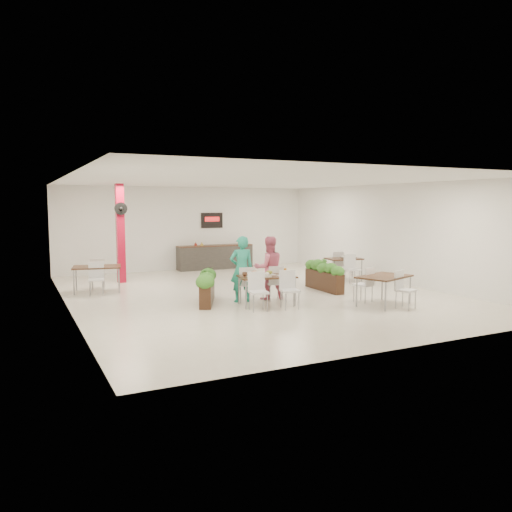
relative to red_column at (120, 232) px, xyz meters
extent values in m
plane|color=beige|center=(3.00, -3.79, -1.64)|extent=(12.00, 12.00, 0.00)
cube|color=white|center=(3.00, 2.21, -0.04)|extent=(10.00, 0.10, 3.20)
cube|color=white|center=(3.00, -9.79, -0.04)|extent=(10.00, 0.10, 3.20)
cube|color=white|center=(-2.00, -3.79, -0.04)|extent=(0.10, 12.00, 3.20)
cube|color=white|center=(8.00, -3.79, -0.04)|extent=(0.10, 12.00, 3.20)
cube|color=white|center=(3.00, -3.79, 1.56)|extent=(10.00, 12.00, 0.04)
cube|color=#A80B26|center=(0.00, 0.01, -0.04)|extent=(0.25, 0.25, 3.20)
cylinder|color=black|center=(0.00, -0.17, 0.76)|extent=(0.40, 0.06, 0.40)
sphere|color=black|center=(0.00, -0.21, 0.76)|extent=(0.12, 0.12, 0.12)
cube|color=#292624|center=(4.00, 1.86, -1.19)|extent=(3.00, 0.60, 0.90)
cube|color=black|center=(4.00, 1.86, -0.72)|extent=(3.00, 0.62, 0.04)
cube|color=black|center=(4.00, 2.17, 0.26)|extent=(0.90, 0.04, 0.60)
cube|color=red|center=(4.00, 2.14, 0.31)|extent=(0.60, 0.02, 0.18)
imported|color=maroon|center=(3.20, 1.86, -0.61)|extent=(0.09, 0.09, 0.19)
imported|color=gold|center=(3.45, 1.86, -0.62)|extent=(0.13, 0.13, 0.17)
cube|color=black|center=(2.57, -5.32, -0.91)|extent=(1.51, 1.02, 0.04)
cylinder|color=gray|center=(1.89, -5.55, -1.29)|extent=(0.04, 0.04, 0.71)
cylinder|color=gray|center=(3.15, -5.76, -1.29)|extent=(0.04, 0.04, 0.71)
cylinder|color=gray|center=(2.00, -4.88, -1.29)|extent=(0.04, 0.04, 0.71)
cylinder|color=gray|center=(3.26, -5.09, -1.29)|extent=(0.04, 0.04, 0.71)
cube|color=white|center=(2.28, -4.66, -1.19)|extent=(0.48, 0.48, 0.05)
cube|color=white|center=(2.25, -4.85, -0.94)|extent=(0.42, 0.11, 0.45)
cylinder|color=gray|center=(2.48, -4.52, -1.43)|extent=(0.02, 0.02, 0.43)
cylinder|color=gray|center=(2.14, -4.47, -1.43)|extent=(0.02, 0.02, 0.43)
cylinder|color=gray|center=(2.42, -4.86, -1.43)|extent=(0.02, 0.02, 0.43)
cylinder|color=gray|center=(2.08, -4.80, -1.43)|extent=(0.02, 0.02, 0.43)
cube|color=white|center=(3.07, -4.79, -1.19)|extent=(0.48, 0.48, 0.05)
cube|color=white|center=(3.04, -4.98, -0.94)|extent=(0.42, 0.11, 0.45)
cylinder|color=gray|center=(3.26, -4.66, -1.43)|extent=(0.02, 0.02, 0.43)
cylinder|color=gray|center=(2.93, -4.60, -1.43)|extent=(0.02, 0.02, 0.43)
cylinder|color=gray|center=(3.21, -4.99, -1.43)|extent=(0.02, 0.02, 0.43)
cylinder|color=gray|center=(2.87, -4.93, -1.43)|extent=(0.02, 0.02, 0.43)
cube|color=white|center=(2.08, -5.85, -1.19)|extent=(0.48, 0.48, 0.05)
cube|color=white|center=(2.11, -5.66, -0.94)|extent=(0.42, 0.11, 0.45)
cylinder|color=gray|center=(1.88, -5.98, -1.43)|extent=(0.02, 0.02, 0.43)
cylinder|color=gray|center=(2.22, -6.04, -1.43)|extent=(0.02, 0.02, 0.43)
cylinder|color=gray|center=(1.94, -5.65, -1.43)|extent=(0.02, 0.02, 0.43)
cylinder|color=gray|center=(2.28, -5.71, -1.43)|extent=(0.02, 0.02, 0.43)
cube|color=white|center=(2.87, -5.98, -1.19)|extent=(0.48, 0.48, 0.05)
cube|color=white|center=(2.90, -5.79, -0.94)|extent=(0.42, 0.11, 0.45)
cylinder|color=gray|center=(2.67, -6.12, -1.43)|extent=(0.02, 0.02, 0.43)
cylinder|color=gray|center=(3.01, -6.17, -1.43)|extent=(0.02, 0.02, 0.43)
cylinder|color=gray|center=(2.73, -5.78, -1.43)|extent=(0.02, 0.02, 0.43)
cylinder|color=gray|center=(3.06, -5.84, -1.43)|extent=(0.02, 0.02, 0.43)
cube|color=white|center=(2.21, -5.36, -0.89)|extent=(0.35, 0.35, 0.01)
ellipsoid|color=#A55429|center=(2.21, -5.36, -0.81)|extent=(0.22, 0.22, 0.13)
cube|color=white|center=(2.69, -5.22, -0.89)|extent=(0.30, 0.30, 0.01)
ellipsoid|color=orange|center=(2.69, -5.22, -0.82)|extent=(0.18, 0.18, 0.11)
cube|color=white|center=(2.95, -5.50, -0.89)|extent=(0.30, 0.30, 0.01)
ellipsoid|color=#542010|center=(2.95, -5.50, -0.83)|extent=(0.16, 0.16, 0.10)
cube|color=white|center=(2.49, -5.49, -0.89)|extent=(0.21, 0.21, 0.01)
ellipsoid|color=white|center=(2.49, -5.49, -0.84)|extent=(0.12, 0.12, 0.07)
cylinder|color=orange|center=(3.14, -5.26, -0.82)|extent=(0.07, 0.07, 0.15)
imported|color=#543524|center=(2.05, -5.13, -0.84)|extent=(0.12, 0.12, 0.10)
imported|color=teal|center=(2.17, -4.67, -0.78)|extent=(0.69, 0.51, 1.73)
imported|color=#E56686|center=(2.97, -4.67, -0.80)|extent=(0.92, 0.77, 1.69)
cube|color=black|center=(1.30, -4.43, -1.36)|extent=(0.97, 1.68, 0.57)
ellipsoid|color=#1C5A19|center=(1.01, -5.08, -0.95)|extent=(0.40, 0.40, 0.32)
ellipsoid|color=#1C5A19|center=(1.16, -4.75, -0.95)|extent=(0.40, 0.40, 0.32)
ellipsoid|color=#1C5A19|center=(1.30, -4.43, -0.95)|extent=(0.40, 0.40, 0.32)
ellipsoid|color=#1C5A19|center=(1.45, -4.11, -0.95)|extent=(0.40, 0.40, 0.32)
ellipsoid|color=#1C5A19|center=(1.60, -3.79, -0.95)|extent=(0.40, 0.40, 0.32)
imported|color=#1C5A19|center=(1.30, -4.43, -0.88)|extent=(0.33, 0.29, 0.37)
cube|color=black|center=(5.08, -4.17, -1.36)|extent=(0.32, 1.71, 0.57)
ellipsoid|color=#1C5A19|center=(5.07, -4.87, -0.96)|extent=(0.40, 0.40, 0.32)
ellipsoid|color=#1C5A19|center=(5.07, -4.52, -0.96)|extent=(0.40, 0.40, 0.32)
ellipsoid|color=#1C5A19|center=(5.08, -4.17, -0.96)|extent=(0.40, 0.40, 0.32)
ellipsoid|color=#1C5A19|center=(5.09, -3.82, -0.96)|extent=(0.40, 0.40, 0.32)
ellipsoid|color=#1C5A19|center=(5.10, -3.47, -0.96)|extent=(0.40, 0.40, 0.32)
imported|color=#1C5A19|center=(5.08, -4.17, -0.89)|extent=(0.21, 0.21, 0.37)
cube|color=black|center=(-0.98, -1.44, -0.91)|extent=(1.49, 1.13, 0.04)
cylinder|color=gray|center=(-1.65, -1.70, -1.29)|extent=(0.04, 0.04, 0.71)
cylinder|color=gray|center=(-0.45, -1.93, -1.29)|extent=(0.04, 0.04, 0.71)
cylinder|color=gray|center=(-1.51, -0.94, -1.29)|extent=(0.04, 0.04, 0.71)
cylinder|color=gray|center=(-0.31, -1.17, -1.29)|extent=(0.04, 0.04, 0.71)
cube|color=white|center=(-0.87, -0.85, -1.19)|extent=(0.49, 0.49, 0.05)
cube|color=white|center=(-0.90, -1.03, -0.94)|extent=(0.42, 0.12, 0.45)
cylinder|color=gray|center=(-0.67, -0.71, -1.43)|extent=(0.02, 0.02, 0.43)
cylinder|color=gray|center=(-1.00, -0.65, -1.43)|extent=(0.02, 0.02, 0.43)
cylinder|color=gray|center=(-0.73, -1.05, -1.43)|extent=(0.02, 0.02, 0.43)
cylinder|color=gray|center=(-1.07, -0.98, -1.43)|extent=(0.02, 0.02, 0.43)
cube|color=white|center=(-1.09, -2.03, -1.19)|extent=(0.49, 0.49, 0.05)
cube|color=white|center=(-1.06, -1.84, -0.94)|extent=(0.42, 0.12, 0.45)
cylinder|color=gray|center=(-1.29, -2.16, -1.43)|extent=(0.02, 0.02, 0.43)
cylinder|color=gray|center=(-0.96, -2.22, -1.43)|extent=(0.02, 0.02, 0.43)
cylinder|color=gray|center=(-1.23, -1.83, -1.43)|extent=(0.02, 0.02, 0.43)
cylinder|color=gray|center=(-0.89, -1.89, -1.43)|extent=(0.02, 0.02, 0.43)
imported|color=white|center=(-0.98, -1.44, -0.87)|extent=(0.22, 0.22, 0.05)
cube|color=black|center=(6.75, -2.84, -0.91)|extent=(1.22, 0.90, 0.04)
cylinder|color=gray|center=(6.21, -3.08, -1.29)|extent=(0.04, 0.04, 0.71)
cylinder|color=gray|center=(7.20, -3.22, -1.29)|extent=(0.04, 0.04, 0.71)
cylinder|color=gray|center=(6.30, -2.46, -1.29)|extent=(0.04, 0.04, 0.71)
cylinder|color=gray|center=(7.29, -2.60, -1.29)|extent=(0.04, 0.04, 0.71)
cube|color=white|center=(6.84, -2.25, -1.19)|extent=(0.48, 0.48, 0.05)
cube|color=white|center=(6.81, -2.43, -0.94)|extent=(0.42, 0.10, 0.45)
cylinder|color=gray|center=(7.03, -2.10, -1.43)|extent=(0.02, 0.02, 0.43)
cylinder|color=gray|center=(6.69, -2.05, -1.43)|extent=(0.02, 0.02, 0.43)
cylinder|color=gray|center=(6.98, -2.44, -1.43)|extent=(0.02, 0.02, 0.43)
cylinder|color=gray|center=(6.65, -2.39, -1.43)|extent=(0.02, 0.02, 0.43)
cube|color=white|center=(6.66, -3.43, -1.19)|extent=(0.48, 0.48, 0.05)
cube|color=white|center=(6.69, -3.25, -0.94)|extent=(0.42, 0.10, 0.45)
cylinder|color=gray|center=(6.47, -3.58, -1.43)|extent=(0.02, 0.02, 0.43)
cylinder|color=gray|center=(6.81, -3.63, -1.43)|extent=(0.02, 0.02, 0.43)
cylinder|color=gray|center=(6.52, -3.24, -1.43)|extent=(0.02, 0.02, 0.43)
cylinder|color=gray|center=(6.86, -3.29, -1.43)|extent=(0.02, 0.02, 0.43)
imported|color=white|center=(6.75, -2.84, -0.87)|extent=(0.22, 0.22, 0.05)
cube|color=black|center=(5.22, -6.64, -0.91)|extent=(1.61, 1.34, 0.04)
cylinder|color=gray|center=(4.77, -7.23, -1.29)|extent=(0.04, 0.04, 0.71)
cylinder|color=gray|center=(5.95, -6.80, -1.29)|extent=(0.04, 0.04, 0.71)
cylinder|color=gray|center=(4.50, -6.48, -1.29)|extent=(0.04, 0.04, 0.71)
cylinder|color=gray|center=(5.68, -6.05, -1.29)|extent=(0.04, 0.04, 0.71)
cube|color=white|center=(5.02, -6.08, -1.19)|extent=(0.54, 0.54, 0.05)
cube|color=white|center=(5.08, -6.26, -0.94)|extent=(0.41, 0.18, 0.45)
cylinder|color=gray|center=(5.12, -5.86, -1.43)|extent=(0.02, 0.02, 0.43)
cylinder|color=gray|center=(4.80, -5.98, -1.43)|extent=(0.02, 0.02, 0.43)
cylinder|color=gray|center=(5.23, -6.18, -1.43)|extent=(0.02, 0.02, 0.43)
cylinder|color=gray|center=(4.92, -6.30, -1.43)|extent=(0.02, 0.02, 0.43)
cube|color=white|center=(5.43, -7.20, -1.19)|extent=(0.54, 0.54, 0.05)
cube|color=white|center=(5.37, -7.03, -0.94)|extent=(0.41, 0.18, 0.45)
cylinder|color=gray|center=(5.33, -7.42, -1.43)|extent=(0.02, 0.02, 0.43)
cylinder|color=gray|center=(5.65, -7.31, -1.43)|extent=(0.02, 0.02, 0.43)
cylinder|color=gray|center=(5.21, -7.10, -1.43)|extent=(0.02, 0.02, 0.43)
cylinder|color=gray|center=(5.53, -6.99, -1.43)|extent=(0.02, 0.02, 0.43)
camera|label=1|loc=(-3.16, -16.38, 0.92)|focal=35.00mm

